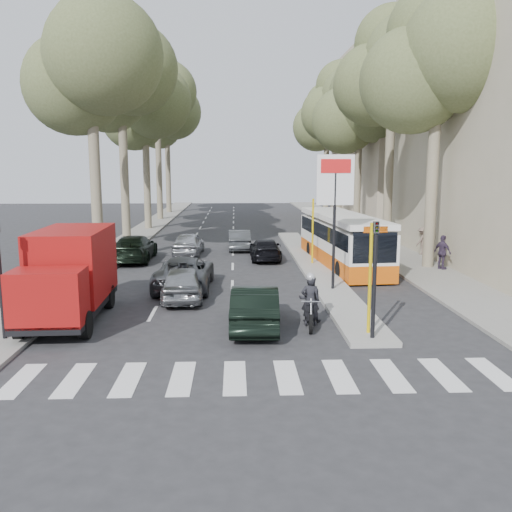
{
  "coord_description": "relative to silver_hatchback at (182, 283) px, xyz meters",
  "views": [
    {
      "loc": [
        -0.77,
        -16.67,
        5.14
      ],
      "look_at": [
        0.06,
        4.63,
        1.6
      ],
      "focal_mm": 38.0,
      "sensor_mm": 36.0,
      "label": 1
    }
  ],
  "objects": [
    {
      "name": "ground",
      "position": [
        2.82,
        -4.0,
        -0.67
      ],
      "size": [
        120.0,
        120.0,
        0.0
      ],
      "primitive_type": "plane",
      "color": "#28282B",
      "rests_on": "ground"
    },
    {
      "name": "sidewalk_right",
      "position": [
        11.42,
        21.0,
        -0.61
      ],
      "size": [
        3.2,
        70.0,
        0.12
      ],
      "primitive_type": "cube",
      "color": "gray",
      "rests_on": "ground"
    },
    {
      "name": "median_left",
      "position": [
        -5.18,
        24.0,
        -0.61
      ],
      "size": [
        2.4,
        64.0,
        0.12
      ],
      "primitive_type": "cube",
      "color": "gray",
      "rests_on": "ground"
    },
    {
      "name": "traffic_island",
      "position": [
        6.07,
        7.0,
        -0.59
      ],
      "size": [
        1.5,
        26.0,
        0.16
      ],
      "primitive_type": "cube",
      "color": "gray",
      "rests_on": "ground"
    },
    {
      "name": "building_far",
      "position": [
        18.32,
        30.0,
        7.33
      ],
      "size": [
        11.0,
        20.0,
        16.0
      ],
      "primitive_type": "cube",
      "color": "#B7A88E",
      "rests_on": "ground"
    },
    {
      "name": "billboard",
      "position": [
        6.07,
        1.0,
        3.04
      ],
      "size": [
        1.5,
        12.1,
        5.6
      ],
      "color": "yellow",
      "rests_on": "ground"
    },
    {
      "name": "traffic_light_island",
      "position": [
        6.07,
        -5.5,
        1.82
      ],
      "size": [
        0.16,
        0.41,
        3.6
      ],
      "color": "black",
      "rests_on": "ground"
    },
    {
      "name": "tree_l_a",
      "position": [
        -5.05,
        8.11,
        9.71
      ],
      "size": [
        7.4,
        7.2,
        14.1
      ],
      "color": "#6B604C",
      "rests_on": "ground"
    },
    {
      "name": "tree_l_b",
      "position": [
        -5.15,
        16.11,
        10.4
      ],
      "size": [
        7.4,
        7.2,
        14.88
      ],
      "color": "#6B604C",
      "rests_on": "ground"
    },
    {
      "name": "tree_l_c",
      "position": [
        -4.95,
        24.11,
        9.37
      ],
      "size": [
        7.4,
        7.2,
        13.71
      ],
      "color": "#6B604C",
      "rests_on": "ground"
    },
    {
      "name": "tree_l_d",
      "position": [
        -5.05,
        32.11,
        11.09
      ],
      "size": [
        7.4,
        7.2,
        15.66
      ],
      "color": "#6B604C",
      "rests_on": "ground"
    },
    {
      "name": "tree_l_e",
      "position": [
        -5.15,
        40.11,
        10.06
      ],
      "size": [
        7.4,
        7.2,
        14.49
      ],
      "color": "#6B604C",
      "rests_on": "ground"
    },
    {
      "name": "tree_r_a",
      "position": [
        11.95,
        6.11,
        9.71
      ],
      "size": [
        7.4,
        7.2,
        14.1
      ],
      "color": "#6B604C",
      "rests_on": "ground"
    },
    {
      "name": "tree_r_b",
      "position": [
        12.05,
        14.11,
        10.75
      ],
      "size": [
        7.4,
        7.2,
        15.27
      ],
      "color": "#6B604C",
      "rests_on": "ground"
    },
    {
      "name": "tree_r_c",
      "position": [
        11.85,
        22.11,
        9.02
      ],
      "size": [
        7.4,
        7.2,
        13.32
      ],
      "color": "#6B604C",
      "rests_on": "ground"
    },
    {
      "name": "tree_r_d",
      "position": [
        11.95,
        30.11,
        10.4
      ],
      "size": [
        7.4,
        7.2,
        14.88
      ],
      "color": "#6B604C",
      "rests_on": "ground"
    },
    {
      "name": "tree_r_e",
      "position": [
        12.05,
        38.11,
        9.71
      ],
      "size": [
        7.4,
        7.2,
        14.1
      ],
      "color": "#6B604C",
      "rests_on": "ground"
    },
    {
      "name": "silver_hatchback",
      "position": [
        0.0,
        0.0,
        0.0
      ],
      "size": [
        1.81,
        4.01,
        1.34
      ],
      "primitive_type": "imported",
      "rotation": [
        0.0,
        0.0,
        3.2
      ],
      "color": "gray",
      "rests_on": "ground"
    },
    {
      "name": "dark_hatchback",
      "position": [
        2.68,
        -3.81,
        0.03
      ],
      "size": [
        1.64,
        4.28,
        1.39
      ],
      "primitive_type": "imported",
      "rotation": [
        0.0,
        0.0,
        3.1
      ],
      "color": "black",
      "rests_on": "ground"
    },
    {
      "name": "queue_car_a",
      "position": [
        -0.1,
        2.0,
        0.01
      ],
      "size": [
        2.39,
        4.97,
        1.37
      ],
      "primitive_type": "imported",
      "rotation": [
        0.0,
        0.0,
        3.12
      ],
      "color": "#494C50",
      "rests_on": "ground"
    },
    {
      "name": "queue_car_b",
      "position": [
        3.72,
        9.0,
        -0.08
      ],
      "size": [
        1.66,
        4.05,
        1.17
      ],
      "primitive_type": "imported",
      "rotation": [
        0.0,
        0.0,
        3.15
      ],
      "color": "black",
      "rests_on": "ground"
    },
    {
      "name": "queue_car_c",
      "position": [
        -0.68,
        10.85,
        -0.0
      ],
      "size": [
        1.77,
        4.0,
        1.34
      ],
      "primitive_type": "imported",
      "rotation": [
        0.0,
        0.0,
        3.09
      ],
      "color": "#ADB0B5",
      "rests_on": "ground"
    },
    {
      "name": "queue_car_d",
      "position": [
        2.32,
        12.7,
        -0.05
      ],
      "size": [
        1.38,
        3.81,
        1.25
      ],
      "primitive_type": "imported",
      "rotation": [
        0.0,
        0.0,
        3.16
      ],
      "color": "#4B4E52",
      "rests_on": "ground"
    },
    {
      "name": "queue_car_e",
      "position": [
        -3.46,
        8.89,
        0.04
      ],
      "size": [
        2.01,
        4.92,
        1.43
      ],
      "primitive_type": "imported",
      "rotation": [
        0.0,
        0.0,
        3.14
      ],
      "color": "black",
      "rests_on": "ground"
    },
    {
      "name": "red_truck",
      "position": [
        -3.48,
        -2.71,
        0.93
      ],
      "size": [
        2.34,
        5.75,
        3.03
      ],
      "rotation": [
        0.0,
        0.0,
        0.03
      ],
      "color": "black",
      "rests_on": "ground"
    },
    {
      "name": "city_bus",
      "position": [
        7.63,
        7.05,
        0.76
      ],
      "size": [
        3.04,
        10.4,
        2.7
      ],
      "rotation": [
        0.0,
        0.0,
        0.08
      ],
      "color": "#D7560B",
      "rests_on": "ground"
    },
    {
      "name": "motorcycle",
      "position": [
        4.49,
        -3.61,
        0.14
      ],
      "size": [
        0.81,
        2.08,
        1.77
      ],
      "rotation": [
        0.0,
        0.0,
        -0.11
      ],
      "color": "black",
      "rests_on": "ground"
    },
    {
      "name": "pedestrian_near",
      "position": [
        12.24,
        5.18,
        0.3
      ],
      "size": [
        0.89,
        1.11,
        1.7
      ],
      "primitive_type": "imported",
      "rotation": [
        0.0,
        0.0,
        2.05
      ],
      "color": "#3B2E45",
      "rests_on": "sidewalk_right"
    },
    {
      "name": "pedestrian_far",
      "position": [
        12.82,
        9.8,
        0.24
      ],
      "size": [
        1.07,
        1.01,
        1.58
      ],
      "primitive_type": "imported",
      "rotation": [
        0.0,
        0.0,
        3.85
      ],
      "color": "#67574D",
      "rests_on": "sidewalk_right"
    }
  ]
}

